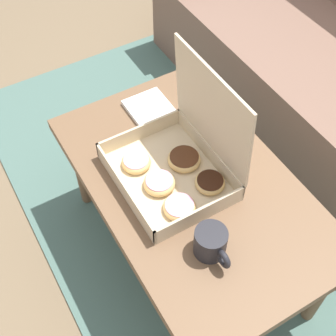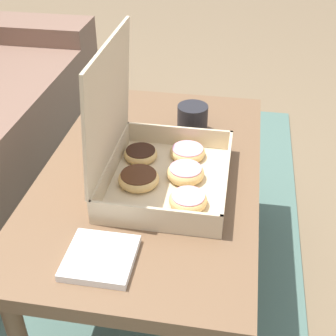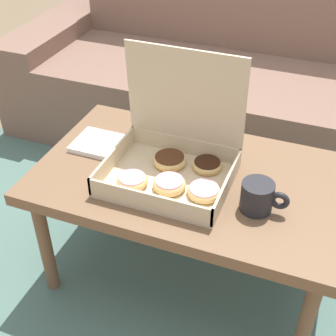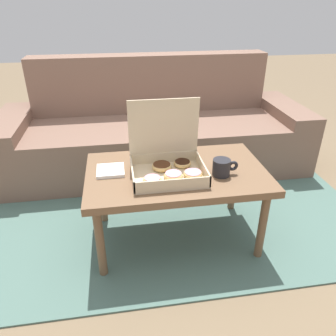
{
  "view_description": "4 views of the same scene",
  "coord_description": "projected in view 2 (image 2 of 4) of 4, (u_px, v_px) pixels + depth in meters",
  "views": [
    {
      "loc": [
        0.71,
        -0.69,
        1.64
      ],
      "look_at": [
        -0.06,
        -0.24,
        0.51
      ],
      "focal_mm": 50.0,
      "sensor_mm": 36.0,
      "label": 1
    },
    {
      "loc": [
        -1.03,
        -0.4,
        1.19
      ],
      "look_at": [
        -0.06,
        -0.24,
        0.51
      ],
      "focal_mm": 50.0,
      "sensor_mm": 36.0,
      "label": 2
    },
    {
      "loc": [
        0.35,
        -1.29,
        1.35
      ],
      "look_at": [
        -0.06,
        -0.24,
        0.51
      ],
      "focal_mm": 50.0,
      "sensor_mm": 36.0,
      "label": 3
    },
    {
      "loc": [
        -0.29,
        -1.72,
        1.31
      ],
      "look_at": [
        -0.06,
        -0.24,
        0.51
      ],
      "focal_mm": 35.0,
      "sensor_mm": 36.0,
      "label": 4
    }
  ],
  "objects": [
    {
      "name": "coffee_mug",
      "position": [
        193.0,
        119.0,
        1.43
      ],
      "size": [
        0.14,
        0.09,
        0.09
      ],
      "color": "#232328",
      "rests_on": "coffee_table"
    },
    {
      "name": "napkin_stack",
      "position": [
        100.0,
        258.0,
        1.0
      ],
      "size": [
        0.15,
        0.15,
        0.02
      ],
      "color": "white",
      "rests_on": "coffee_table"
    },
    {
      "name": "pastry_box",
      "position": [
        156.0,
        160.0,
        1.21
      ],
      "size": [
        0.38,
        0.31,
        0.38
      ],
      "color": "beige",
      "rests_on": "coffee_table"
    },
    {
      "name": "coffee_table",
      "position": [
        151.0,
        184.0,
        1.31
      ],
      "size": [
        0.97,
        0.59,
        0.46
      ],
      "color": "brown",
      "rests_on": "ground_plane"
    },
    {
      "name": "ground_plane",
      "position": [
        101.0,
        277.0,
        1.57
      ],
      "size": [
        12.0,
        12.0,
        0.0
      ],
      "primitive_type": "plane",
      "color": "#756047"
    },
    {
      "name": "area_rug",
      "position": [
        17.0,
        265.0,
        1.61
      ],
      "size": [
        2.56,
        1.94,
        0.01
      ],
      "primitive_type": "cube",
      "color": "#4C6B60",
      "rests_on": "ground_plane"
    }
  ]
}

